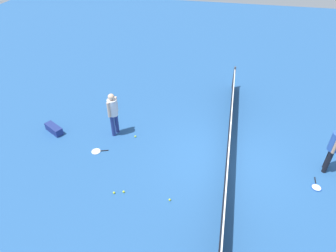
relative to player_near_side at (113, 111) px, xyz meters
name	(u,v)px	position (x,y,z in m)	size (l,w,h in m)	color
ground_plane	(226,161)	(0.63, 4.11, -1.01)	(40.00, 40.00, 0.00)	#265693
court_net	(228,150)	(0.63, 4.11, -0.51)	(10.09, 0.09, 1.07)	#4C4C51
player_near_side	(113,111)	(0.00, 0.00, 0.00)	(0.52, 0.43, 1.70)	navy
player_far_side	(334,146)	(0.37, 7.21, 0.00)	(0.52, 0.42, 1.70)	black
tennis_racket_near_player	(97,151)	(1.10, -0.30, -1.00)	(0.40, 0.61, 0.03)	white
tennis_racket_far_player	(316,187)	(1.21, 6.84, -1.00)	(0.59, 0.33, 0.03)	blue
tennis_ball_near_player	(114,193)	(2.73, 0.94, -0.98)	(0.07, 0.07, 0.07)	#C6E033
tennis_ball_by_net	(124,192)	(2.64, 1.21, -0.98)	(0.07, 0.07, 0.07)	#C6E033
tennis_ball_midcourt	(135,136)	(0.06, 0.77, -0.98)	(0.07, 0.07, 0.07)	#C6E033
tennis_ball_baseline	(170,200)	(2.64, 2.61, -0.98)	(0.07, 0.07, 0.07)	#C6E033
equipment_bag	(53,128)	(0.37, -2.32, -0.87)	(0.64, 0.83, 0.28)	navy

